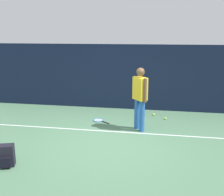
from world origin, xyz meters
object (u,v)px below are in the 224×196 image
(tennis_ball_by_fence, at_px, (154,114))
(tennis_ball_near_player, at_px, (165,118))
(tennis_racket, at_px, (99,120))
(tennis_player, at_px, (140,95))
(backpack, at_px, (6,156))

(tennis_ball_by_fence, bearing_deg, tennis_ball_near_player, -42.84)
(tennis_racket, distance_m, tennis_ball_near_player, 2.03)
(tennis_player, xyz_separation_m, backpack, (-2.43, -2.50, -0.76))
(tennis_player, distance_m, tennis_ball_by_fence, 1.71)
(tennis_racket, distance_m, backpack, 3.30)
(tennis_player, xyz_separation_m, tennis_ball_near_player, (0.73, 1.05, -0.93))
(tennis_ball_near_player, relative_size, tennis_ball_by_fence, 1.00)
(tennis_player, height_order, tennis_ball_near_player, tennis_player)
(tennis_racket, relative_size, tennis_ball_by_fence, 9.17)
(tennis_ball_by_fence, bearing_deg, tennis_racket, -152.87)
(tennis_player, distance_m, tennis_ball_near_player, 1.58)
(tennis_player, height_order, backpack, tennis_player)
(tennis_racket, xyz_separation_m, tennis_ball_near_player, (1.97, 0.49, 0.02))
(backpack, relative_size, tennis_ball_near_player, 6.67)
(tennis_racket, distance_m, tennis_ball_by_fence, 1.81)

